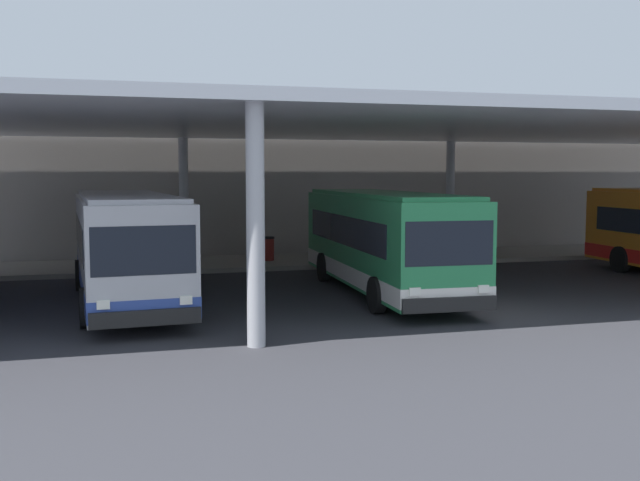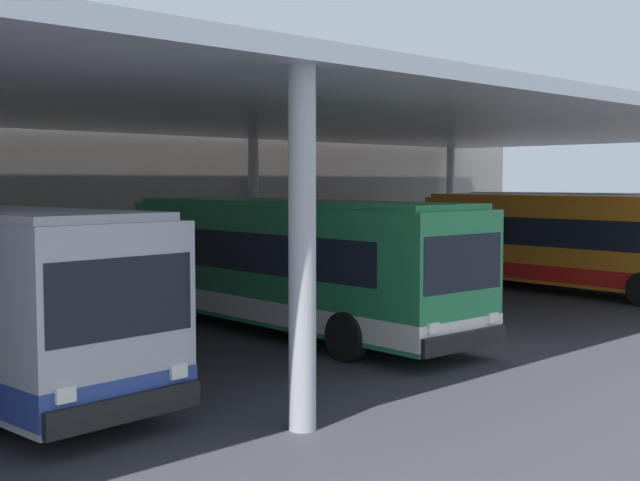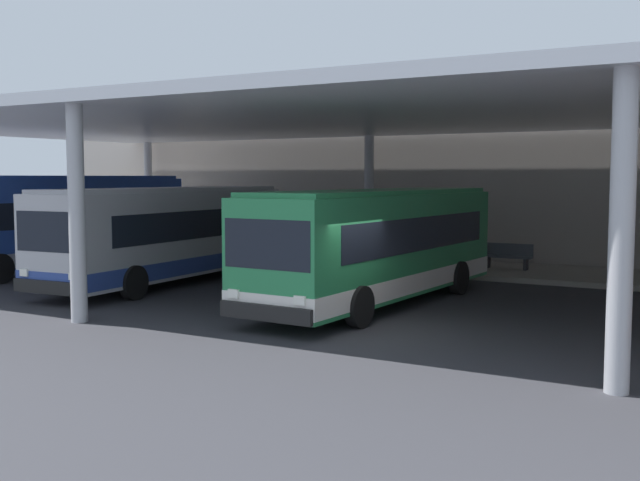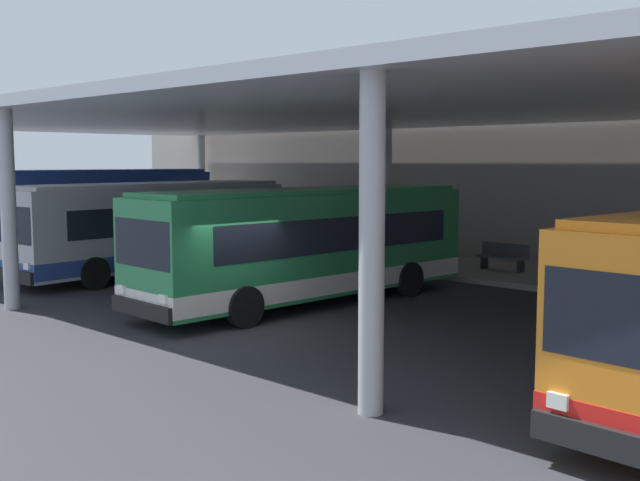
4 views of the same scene
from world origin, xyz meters
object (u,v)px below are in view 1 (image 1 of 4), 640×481
at_px(bus_middle_bay, 383,241).
at_px(trash_bin, 268,248).
at_px(bench_waiting, 341,246).
at_px(bus_second_bay, 126,246).

height_order(bus_middle_bay, trash_bin, bus_middle_bay).
distance_m(bus_middle_bay, bench_waiting, 8.49).
height_order(bus_middle_bay, bench_waiting, bus_middle_bay).
bearing_deg(trash_bin, bus_middle_bay, -76.24).
xyz_separation_m(bus_second_bay, bus_middle_bay, (7.80, -0.30, 0.00)).
relative_size(bench_waiting, trash_bin, 1.84).
height_order(bus_second_bay, bus_middle_bay, same).
xyz_separation_m(bus_second_bay, trash_bin, (5.82, 7.78, -0.98)).
distance_m(bus_second_bay, trash_bin, 9.76).
relative_size(bus_middle_bay, trash_bin, 10.85).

